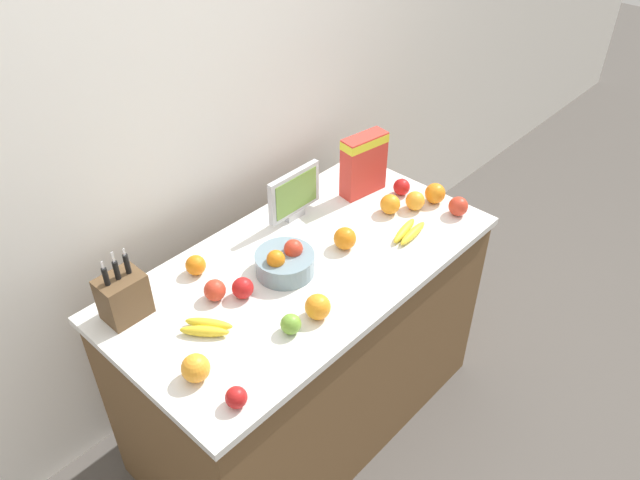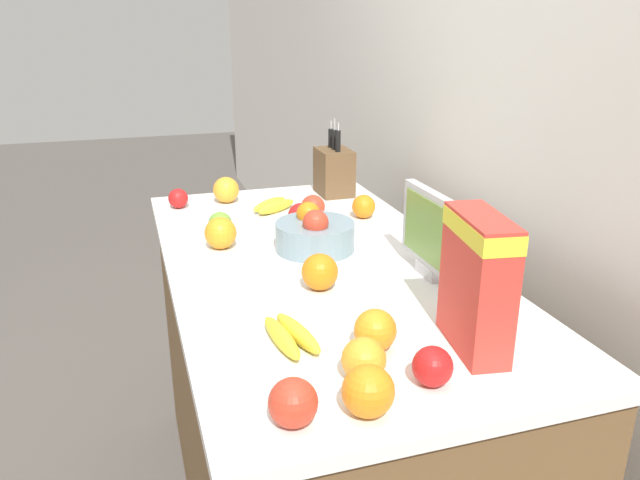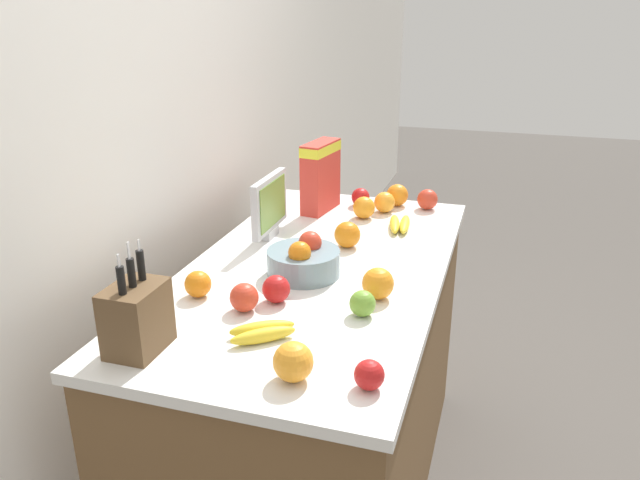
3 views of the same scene
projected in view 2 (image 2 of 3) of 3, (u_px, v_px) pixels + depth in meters
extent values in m
cube|color=silver|center=(530.00, 98.00, 1.67)|extent=(9.00, 0.06, 2.60)
cube|color=brown|center=(318.00, 410.00, 1.80)|extent=(1.46, 0.74, 0.87)
cube|color=white|center=(317.00, 266.00, 1.64)|extent=(1.49, 0.77, 0.03)
cube|color=brown|center=(334.00, 172.00, 2.22)|extent=(0.15, 0.11, 0.16)
cylinder|color=black|center=(331.00, 138.00, 2.21)|extent=(0.02, 0.02, 0.07)
cube|color=silver|center=(331.00, 125.00, 2.20)|extent=(0.01, 0.00, 0.03)
cylinder|color=black|center=(334.00, 140.00, 2.18)|extent=(0.02, 0.02, 0.07)
cube|color=silver|center=(334.00, 124.00, 2.16)|extent=(0.01, 0.00, 0.04)
cylinder|color=black|center=(338.00, 141.00, 2.14)|extent=(0.02, 0.02, 0.07)
cube|color=silver|center=(338.00, 127.00, 2.12)|extent=(0.01, 0.00, 0.03)
cube|color=#B7B7BC|center=(428.00, 271.00, 1.53)|extent=(0.09, 0.03, 0.03)
cube|color=#B7B7BC|center=(431.00, 229.00, 1.50)|extent=(0.26, 0.02, 0.19)
cube|color=olive|center=(426.00, 230.00, 1.49)|extent=(0.22, 0.00, 0.15)
cube|color=red|center=(477.00, 283.00, 1.17)|extent=(0.21, 0.11, 0.27)
cube|color=yellow|center=(482.00, 229.00, 1.13)|extent=(0.21, 0.11, 0.04)
cylinder|color=gray|center=(315.00, 236.00, 1.70)|extent=(0.22, 0.22, 0.08)
sphere|color=red|center=(316.00, 223.00, 1.65)|extent=(0.07, 0.07, 0.07)
sphere|color=orange|center=(308.00, 214.00, 1.73)|extent=(0.07, 0.07, 0.07)
ellipsoid|color=yellow|center=(298.00, 333.00, 1.23)|extent=(0.18, 0.07, 0.03)
ellipsoid|color=yellow|center=(282.00, 337.00, 1.21)|extent=(0.18, 0.05, 0.03)
ellipsoid|color=yellow|center=(270.00, 204.00, 2.06)|extent=(0.13, 0.15, 0.04)
ellipsoid|color=yellow|center=(278.00, 207.00, 2.04)|extent=(0.12, 0.16, 0.04)
sphere|color=red|center=(432.00, 366.00, 1.08)|extent=(0.07, 0.07, 0.07)
sphere|color=red|center=(293.00, 403.00, 0.97)|extent=(0.08, 0.08, 0.08)
sphere|color=#6B9E33|center=(220.00, 224.00, 1.82)|extent=(0.07, 0.07, 0.07)
sphere|color=red|center=(178.00, 198.00, 2.07)|extent=(0.07, 0.07, 0.07)
sphere|color=red|center=(300.00, 216.00, 1.88)|extent=(0.08, 0.08, 0.08)
sphere|color=red|center=(313.00, 207.00, 1.96)|extent=(0.08, 0.08, 0.08)
sphere|color=orange|center=(364.00, 207.00, 1.97)|extent=(0.07, 0.07, 0.07)
sphere|color=orange|center=(226.00, 190.00, 2.13)|extent=(0.09, 0.09, 0.09)
sphere|color=orange|center=(221.00, 233.00, 1.71)|extent=(0.09, 0.09, 0.09)
sphere|color=orange|center=(320.00, 272.00, 1.45)|extent=(0.09, 0.09, 0.09)
sphere|color=orange|center=(364.00, 359.00, 1.09)|extent=(0.08, 0.08, 0.08)
sphere|color=orange|center=(375.00, 330.00, 1.19)|extent=(0.08, 0.08, 0.08)
sphere|color=orange|center=(368.00, 391.00, 0.99)|extent=(0.09, 0.09, 0.09)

